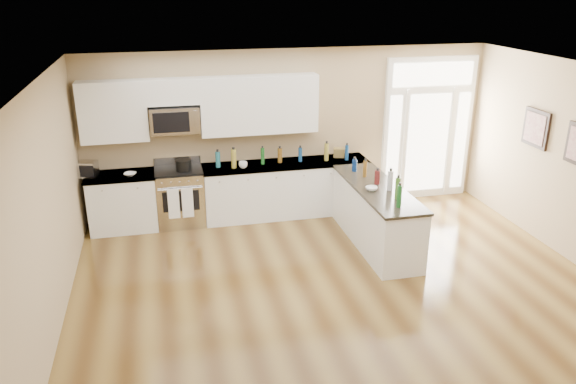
% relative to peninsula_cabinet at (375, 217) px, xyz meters
% --- Properties ---
extents(ground, '(8.00, 8.00, 0.00)m').
position_rel_peninsula_cabinet_xyz_m(ground, '(-0.93, -2.24, -0.43)').
color(ground, '#4D3315').
extents(room_shell, '(8.00, 8.00, 8.00)m').
position_rel_peninsula_cabinet_xyz_m(room_shell, '(-0.93, -2.24, 1.27)').
color(room_shell, tan).
rests_on(room_shell, ground).
extents(back_cabinet_left, '(1.10, 0.66, 0.94)m').
position_rel_peninsula_cabinet_xyz_m(back_cabinet_left, '(-3.80, 1.45, 0.00)').
color(back_cabinet_left, white).
rests_on(back_cabinet_left, ground).
extents(back_cabinet_right, '(2.85, 0.66, 0.94)m').
position_rel_peninsula_cabinet_xyz_m(back_cabinet_right, '(-1.08, 1.45, 0.00)').
color(back_cabinet_right, white).
rests_on(back_cabinet_right, ground).
extents(peninsula_cabinet, '(0.69, 2.32, 0.94)m').
position_rel_peninsula_cabinet_xyz_m(peninsula_cabinet, '(0.00, 0.00, 0.00)').
color(peninsula_cabinet, white).
rests_on(peninsula_cabinet, ground).
extents(upper_cabinet_left, '(1.04, 0.33, 0.95)m').
position_rel_peninsula_cabinet_xyz_m(upper_cabinet_left, '(-3.81, 1.59, 1.49)').
color(upper_cabinet_left, white).
rests_on(upper_cabinet_left, room_shell).
extents(upper_cabinet_right, '(1.94, 0.33, 0.95)m').
position_rel_peninsula_cabinet_xyz_m(upper_cabinet_right, '(-1.50, 1.59, 1.49)').
color(upper_cabinet_right, white).
rests_on(upper_cabinet_right, room_shell).
extents(upper_cabinet_short, '(0.82, 0.33, 0.40)m').
position_rel_peninsula_cabinet_xyz_m(upper_cabinet_short, '(-2.88, 1.59, 1.77)').
color(upper_cabinet_short, white).
rests_on(upper_cabinet_short, room_shell).
extents(microwave, '(0.78, 0.41, 0.42)m').
position_rel_peninsula_cabinet_xyz_m(microwave, '(-2.88, 1.56, 1.33)').
color(microwave, silver).
rests_on(microwave, room_shell).
extents(entry_door, '(1.70, 0.10, 2.60)m').
position_rel_peninsula_cabinet_xyz_m(entry_door, '(1.62, 1.71, 0.87)').
color(entry_door, white).
rests_on(entry_door, ground).
extents(wall_art_near, '(0.05, 0.58, 0.58)m').
position_rel_peninsula_cabinet_xyz_m(wall_art_near, '(2.54, -0.04, 1.27)').
color(wall_art_near, black).
rests_on(wall_art_near, room_shell).
extents(kitchen_range, '(0.77, 0.69, 1.08)m').
position_rel_peninsula_cabinet_xyz_m(kitchen_range, '(-2.88, 1.45, 0.04)').
color(kitchen_range, silver).
rests_on(kitchen_range, ground).
extents(stockpot, '(0.28, 0.28, 0.20)m').
position_rel_peninsula_cabinet_xyz_m(stockpot, '(-2.79, 1.39, 0.61)').
color(stockpot, black).
rests_on(stockpot, kitchen_range).
extents(toaster_oven, '(0.34, 0.30, 0.25)m').
position_rel_peninsula_cabinet_xyz_m(toaster_oven, '(-4.28, 1.46, 0.63)').
color(toaster_oven, silver).
rests_on(toaster_oven, back_cabinet_left).
extents(cardboard_box, '(0.22, 0.19, 0.16)m').
position_rel_peninsula_cabinet_xyz_m(cardboard_box, '(-0.10, 1.57, 0.58)').
color(cardboard_box, brown).
rests_on(cardboard_box, back_cabinet_right).
extents(bowl_left, '(0.24, 0.24, 0.05)m').
position_rel_peninsula_cabinet_xyz_m(bowl_left, '(-3.63, 1.35, 0.53)').
color(bowl_left, white).
rests_on(bowl_left, back_cabinet_left).
extents(bowl_peninsula, '(0.23, 0.23, 0.05)m').
position_rel_peninsula_cabinet_xyz_m(bowl_peninsula, '(-0.15, -0.14, 0.53)').
color(bowl_peninsula, white).
rests_on(bowl_peninsula, peninsula_cabinet).
extents(cup_counter, '(0.17, 0.17, 0.11)m').
position_rel_peninsula_cabinet_xyz_m(cup_counter, '(-1.83, 1.33, 0.56)').
color(cup_counter, white).
rests_on(cup_counter, back_cabinet_right).
extents(counter_bottles, '(2.42, 2.40, 0.32)m').
position_rel_peninsula_cabinet_xyz_m(counter_bottles, '(-0.68, 0.73, 0.64)').
color(counter_bottles, '#19591E').
rests_on(counter_bottles, back_cabinet_right).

